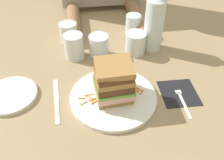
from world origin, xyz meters
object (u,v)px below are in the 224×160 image
object	(u,v)px
empty_tumbler_3	(133,25)
empty_tumbler_0	(69,32)
sandwich	(113,82)
knife	(56,101)
main_plate	(113,97)
juice_glass	(135,44)
fork	(181,97)
empty_tumbler_2	(99,46)
side_plate	(10,95)
napkin_dark	(179,93)
empty_tumbler_1	(74,46)
water_bottle	(154,22)

from	to	relation	value
empty_tumbler_3	empty_tumbler_0	bearing A→B (deg)	-177.18
sandwich	empty_tumbler_0	bearing A→B (deg)	110.24
knife	empty_tumbler_3	size ratio (longest dim) A/B	2.25
main_plate	juice_glass	xyz separation A→B (m)	(0.12, 0.24, 0.03)
empty_tumbler_0	fork	bearing A→B (deg)	-48.40
sandwich	empty_tumbler_2	bearing A→B (deg)	94.92
knife	side_plate	xyz separation A→B (m)	(-0.15, 0.04, 0.00)
main_plate	empty_tumbler_3	bearing A→B (deg)	69.78
sandwich	juice_glass	distance (m)	0.27
napkin_dark	juice_glass	xyz separation A→B (m)	(-0.09, 0.25, 0.04)
empty_tumbler_1	empty_tumbler_3	distance (m)	0.29
main_plate	knife	bearing A→B (deg)	176.24
fork	empty_tumbler_0	xyz separation A→B (m)	(-0.35, 0.40, 0.03)
side_plate	empty_tumbler_0	bearing A→B (deg)	58.64
sandwich	fork	size ratio (longest dim) A/B	0.76
knife	empty_tumbler_0	bearing A→B (deg)	83.07
fork	knife	size ratio (longest dim) A/B	0.83
fork	napkin_dark	bearing A→B (deg)	89.15
juice_glass	empty_tumbler_1	xyz separation A→B (m)	(-0.24, 0.00, 0.01)
main_plate	napkin_dark	bearing A→B (deg)	-1.24
juice_glass	empty_tumbler_2	xyz separation A→B (m)	(-0.14, 0.00, 0.00)
juice_glass	empty_tumbler_0	world-z (taller)	juice_glass
empty_tumbler_1	empty_tumbler_0	bearing A→B (deg)	99.86
main_plate	sandwich	size ratio (longest dim) A/B	2.18
sandwich	empty_tumbler_0	size ratio (longest dim) A/B	1.62
empty_tumbler_0	empty_tumbler_3	bearing A→B (deg)	2.82
juice_glass	side_plate	bearing A→B (deg)	-157.42
knife	water_bottle	bearing A→B (deg)	33.98
empty_tumbler_2	juice_glass	bearing A→B (deg)	-0.23
knife	empty_tumbler_2	world-z (taller)	empty_tumbler_2
empty_tumbler_3	empty_tumbler_1	bearing A→B (deg)	-151.94
main_plate	empty_tumbler_0	world-z (taller)	empty_tumbler_0
empty_tumbler_1	empty_tumbler_3	world-z (taller)	empty_tumbler_1
main_plate	fork	bearing A→B (deg)	-7.12
empty_tumbler_1	empty_tumbler_3	size ratio (longest dim) A/B	1.08
napkin_dark	empty_tumbler_1	distance (m)	0.42
empty_tumbler_0	water_bottle	bearing A→B (deg)	-17.77
juice_glass	napkin_dark	bearing A→B (deg)	-69.10
water_bottle	empty_tumbler_3	bearing A→B (deg)	113.93
empty_tumbler_0	empty_tumbler_2	world-z (taller)	empty_tumbler_2
fork	empty_tumbler_0	distance (m)	0.53
water_bottle	empty_tumbler_0	distance (m)	0.36
napkin_dark	empty_tumbler_3	bearing A→B (deg)	100.96
napkin_dark	side_plate	distance (m)	0.55
empty_tumbler_3	side_plate	distance (m)	0.57
water_bottle	napkin_dark	bearing A→B (deg)	-85.30
sandwich	knife	bearing A→B (deg)	176.18
fork	empty_tumbler_3	world-z (taller)	empty_tumbler_3
sandwich	main_plate	bearing A→B (deg)	144.54
empty_tumbler_0	empty_tumbler_1	xyz separation A→B (m)	(0.02, -0.12, 0.01)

